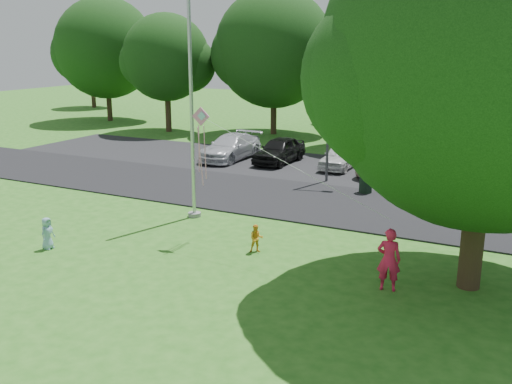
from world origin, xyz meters
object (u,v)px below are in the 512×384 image
at_px(flagpole, 192,109).
at_px(woman, 389,259).
at_px(big_tree, 485,68).
at_px(trash_can, 366,183).
at_px(street_lamp, 334,104).
at_px(child_blue, 47,233).
at_px(kite, 205,131).
at_px(child_yellow, 256,239).

xyz_separation_m(flagpole, woman, (8.42, -3.37, -3.28)).
bearing_deg(big_tree, flagpole, 167.71).
bearing_deg(trash_can, flagpole, -127.82).
xyz_separation_m(street_lamp, child_blue, (-5.23, -12.90, -3.26)).
distance_m(flagpole, child_blue, 6.76).
bearing_deg(street_lamp, flagpole, -122.51).
relative_size(street_lamp, kite, 0.90).
distance_m(street_lamp, big_tree, 12.57).
height_order(flagpole, child_yellow, flagpole).
relative_size(big_tree, child_yellow, 11.37).
relative_size(big_tree, kite, 1.50).
xyz_separation_m(flagpole, kite, (1.90, -2.16, -0.39)).
xyz_separation_m(street_lamp, child_yellow, (1.02, -10.09, -3.33)).
height_order(street_lamp, child_yellow, street_lamp).
distance_m(street_lamp, child_yellow, 10.68).
bearing_deg(trash_can, child_blue, -122.16).
distance_m(big_tree, kite, 8.65).
distance_m(street_lamp, woman, 12.71).
bearing_deg(big_tree, child_yellow, -178.62).
distance_m(flagpole, woman, 9.64).
height_order(big_tree, woman, big_tree).
bearing_deg(street_lamp, woman, -75.38).
xyz_separation_m(trash_can, child_yellow, (-1.04, -8.77, -0.03)).
relative_size(trash_can, child_yellow, 1.05).
bearing_deg(woman, big_tree, -160.54).
bearing_deg(flagpole, kite, -48.58).
distance_m(trash_can, child_yellow, 8.84).
bearing_deg(child_yellow, big_tree, -29.71).
bearing_deg(kite, child_yellow, -12.51).
xyz_separation_m(trash_can, woman, (3.47, -9.75, 0.39)).
bearing_deg(woman, child_blue, -2.05).
xyz_separation_m(flagpole, street_lamp, (2.89, 7.70, -0.37)).
bearing_deg(street_lamp, trash_can, -44.55).
height_order(woman, child_blue, woman).
bearing_deg(trash_can, child_yellow, -96.79).
height_order(street_lamp, kite, street_lamp).
height_order(big_tree, kite, big_tree).
height_order(child_blue, kite, kite).
bearing_deg(kite, big_tree, -6.33).
relative_size(woman, child_blue, 1.65).
height_order(flagpole, street_lamp, flagpole).
relative_size(street_lamp, child_blue, 5.90).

